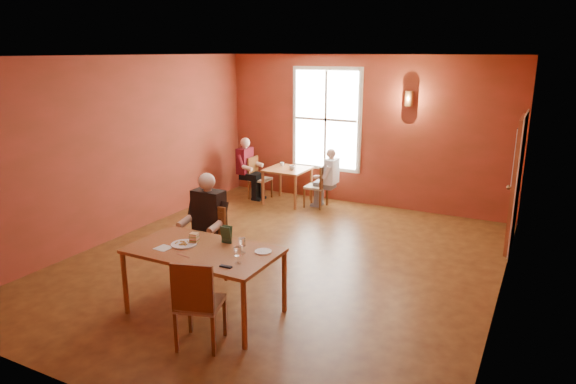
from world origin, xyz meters
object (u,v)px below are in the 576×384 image
at_px(second_table, 287,186).
at_px(chair_diner_white, 316,186).
at_px(diner_maroon, 259,170).
at_px(diner_main, 201,235).
at_px(diner_white, 317,179).
at_px(chair_diner_maroon, 260,178).
at_px(chair_diner_main, 203,247).
at_px(chair_empty, 200,301).
at_px(main_table, 205,281).

height_order(second_table, chair_diner_white, chair_diner_white).
bearing_deg(diner_maroon, diner_main, 20.10).
bearing_deg(diner_white, chair_diner_maroon, 90.00).
bearing_deg(diner_white, diner_maroon, 90.00).
height_order(chair_diner_main, chair_empty, chair_diner_main).
height_order(chair_empty, chair_diner_white, chair_empty).
distance_m(main_table, second_table, 4.78).
distance_m(diner_white, diner_maroon, 1.36).
xyz_separation_m(diner_main, diner_white, (-0.10, 3.99, -0.13)).
relative_size(main_table, chair_diner_white, 2.00).
distance_m(main_table, diner_white, 4.65).
distance_m(diner_white, chair_diner_maroon, 1.34).
bearing_deg(chair_diner_main, second_table, -78.86).
relative_size(main_table, diner_maroon, 1.39).
bearing_deg(main_table, chair_diner_main, 127.57).
height_order(main_table, diner_main, diner_main).
bearing_deg(chair_diner_main, main_table, 127.57).
height_order(diner_white, diner_maroon, diner_maroon).
bearing_deg(diner_main, main_table, 128.88).
height_order(diner_main, diner_maroon, diner_main).
relative_size(diner_white, chair_diner_maroon, 1.31).
bearing_deg(chair_empty, chair_diner_main, 108.05).
bearing_deg(chair_diner_main, diner_main, 90.00).
distance_m(chair_diner_main, diner_maroon, 4.22).
xyz_separation_m(main_table, chair_diner_maroon, (-1.93, 4.61, 0.04)).
relative_size(second_table, diner_maroon, 0.65).
bearing_deg(second_table, diner_main, -78.94).
relative_size(main_table, second_table, 2.13).
bearing_deg(diner_maroon, second_table, 90.00).
bearing_deg(chair_diner_maroon, chair_diner_main, 19.85).
distance_m(chair_diner_main, chair_diner_maroon, 4.21).
relative_size(chair_diner_main, second_table, 1.29).
xyz_separation_m(main_table, chair_empty, (0.37, -0.58, 0.09)).
height_order(chair_diner_white, diner_maroon, diner_maroon).
distance_m(chair_empty, chair_diner_white, 5.29).
distance_m(main_table, diner_main, 0.85).
distance_m(chair_empty, diner_maroon, 5.69).
xyz_separation_m(main_table, diner_main, (-0.50, 0.62, 0.30)).
bearing_deg(chair_diner_main, chair_empty, 125.23).
bearing_deg(second_table, diner_maroon, 180.00).
relative_size(diner_main, chair_diner_white, 1.63).
bearing_deg(chair_diner_white, second_table, 90.00).
distance_m(second_table, diner_maroon, 0.73).
xyz_separation_m(diner_white, chair_diner_maroon, (-1.33, 0.00, -0.14)).
bearing_deg(chair_diner_maroon, diner_main, 19.72).
bearing_deg(second_table, chair_diner_main, -78.86).
relative_size(diner_main, diner_maroon, 1.13).
bearing_deg(diner_maroon, diner_white, 90.00).
distance_m(chair_diner_white, chair_diner_maroon, 1.30).
xyz_separation_m(second_table, diner_white, (0.68, 0.00, 0.22)).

